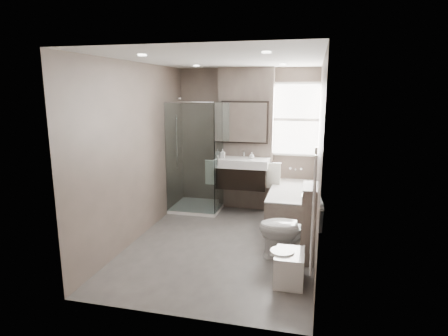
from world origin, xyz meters
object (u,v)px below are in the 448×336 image
(bathtub, at_px, (292,204))
(toilet, at_px, (290,229))
(bidet, at_px, (289,267))
(vanity, at_px, (242,173))

(bathtub, height_order, toilet, toilet)
(bathtub, distance_m, toilet, 1.39)
(toilet, height_order, bidet, toilet)
(vanity, height_order, bidet, vanity)
(toilet, bearing_deg, vanity, -155.70)
(vanity, relative_size, bathtub, 0.59)
(vanity, xyz_separation_m, toilet, (0.97, -1.72, -0.33))
(bathtub, bearing_deg, vanity, 160.63)
(vanity, relative_size, toilet, 1.16)
(vanity, relative_size, bidet, 1.96)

